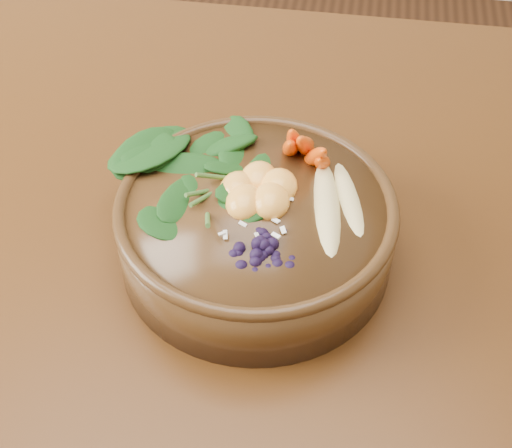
% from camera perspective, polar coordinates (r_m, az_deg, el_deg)
% --- Properties ---
extents(dining_table, '(1.60, 0.90, 0.75)m').
position_cam_1_polar(dining_table, '(0.95, -12.24, -0.90)').
color(dining_table, '#331C0C').
rests_on(dining_table, ground).
extents(stoneware_bowl, '(0.33, 0.33, 0.08)m').
position_cam_1_polar(stoneware_bowl, '(0.75, -0.00, -0.53)').
color(stoneware_bowl, '#402915').
rests_on(stoneware_bowl, dining_table).
extents(kale_heap, '(0.21, 0.20, 0.04)m').
position_cam_1_polar(kale_heap, '(0.75, -3.36, 6.00)').
color(kale_heap, '#194717').
rests_on(kale_heap, stoneware_bowl).
extents(carrot_cluster, '(0.07, 0.07, 0.08)m').
position_cam_1_polar(carrot_cluster, '(0.76, 4.06, 7.84)').
color(carrot_cluster, '#E04109').
rests_on(carrot_cluster, stoneware_bowl).
extents(banana_halves, '(0.08, 0.17, 0.03)m').
position_cam_1_polar(banana_halves, '(0.72, 6.66, 2.54)').
color(banana_halves, '#E0CC84').
rests_on(banana_halves, stoneware_bowl).
extents(mandarin_cluster, '(0.10, 0.10, 0.03)m').
position_cam_1_polar(mandarin_cluster, '(0.72, 0.18, 3.50)').
color(mandarin_cluster, '#FFA63A').
rests_on(mandarin_cluster, stoneware_bowl).
extents(blueberry_pile, '(0.15, 0.12, 0.04)m').
position_cam_1_polar(blueberry_pile, '(0.67, 0.18, -0.75)').
color(blueberry_pile, black).
rests_on(blueberry_pile, stoneware_bowl).
extents(coconut_flakes, '(0.10, 0.08, 0.01)m').
position_cam_1_polar(coconut_flakes, '(0.71, 0.14, 0.71)').
color(coconut_flakes, white).
rests_on(coconut_flakes, stoneware_bowl).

